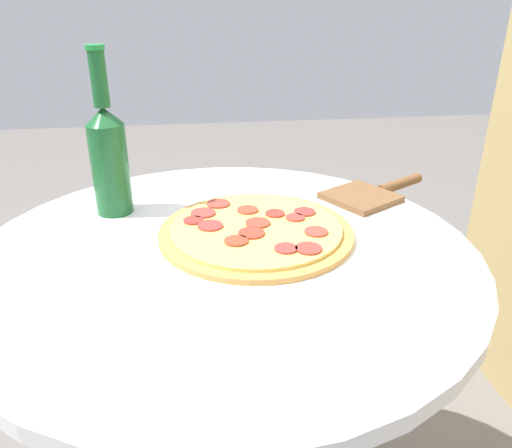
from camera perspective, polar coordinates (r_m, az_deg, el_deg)
table at (r=0.92m, az=-3.26°, el=-14.51°), size 0.80×0.80×0.76m
pizza at (r=0.83m, az=-0.01°, el=-0.74°), size 0.32×0.32×0.02m
beer_bottle at (r=0.93m, az=-16.49°, el=7.60°), size 0.07×0.07×0.29m
pizza_paddle at (r=1.02m, az=13.02°, el=3.41°), size 0.18×0.25×0.02m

